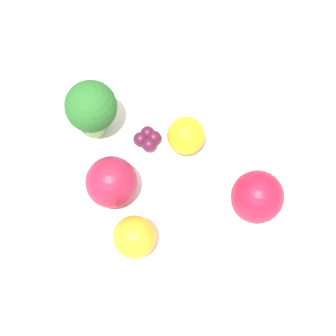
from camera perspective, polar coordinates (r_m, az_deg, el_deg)
ground_plane at (r=0.57m, az=0.00°, el=-2.66°), size 6.00×6.00×0.00m
table_surface at (r=0.56m, az=0.00°, el=-2.21°), size 1.20×1.20×0.02m
bowl at (r=0.54m, az=0.00°, el=-1.15°), size 0.25×0.25×0.03m
broccoli at (r=0.53m, az=-7.81°, el=6.09°), size 0.05×0.05×0.07m
apple_red at (r=0.50m, az=9.06°, el=-2.90°), size 0.05×0.05×0.05m
apple_green at (r=0.50m, az=-5.76°, el=-1.45°), size 0.05×0.05×0.05m
orange_front at (r=0.48m, az=-3.43°, el=-7.02°), size 0.04×0.04×0.04m
orange_back at (r=0.53m, az=1.84°, el=3.32°), size 0.04×0.04×0.04m
grape_cluster at (r=0.54m, az=-2.06°, el=2.99°), size 0.03×0.03×0.01m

